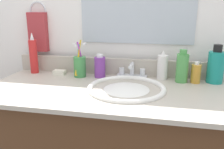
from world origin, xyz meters
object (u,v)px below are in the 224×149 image
(bottle_mouthwash_teal, at_px, (216,66))
(bottle_oil_amber, at_px, (196,73))
(hand_towel, at_px, (38,32))
(cup_green, at_px, (80,66))
(faucet, at_px, (132,72))
(bottle_lotion_white, at_px, (162,67))
(bottle_cream_purple, at_px, (100,67))
(bottle_toner_green, at_px, (182,67))
(bottle_spray_red, at_px, (33,56))
(soap_bar, at_px, (60,72))

(bottle_mouthwash_teal, bearing_deg, bottle_oil_amber, -165.72)
(hand_towel, relative_size, cup_green, 1.13)
(faucet, relative_size, bottle_lotion_white, 1.07)
(bottle_cream_purple, height_order, bottle_toner_green, bottle_toner_green)
(bottle_toner_green, distance_m, bottle_mouthwash_teal, 0.16)
(bottle_spray_red, relative_size, bottle_cream_purple, 1.85)
(bottle_mouthwash_teal, bearing_deg, faucet, 179.33)
(bottle_toner_green, xyz_separation_m, cup_green, (-0.52, -0.01, -0.01))
(bottle_mouthwash_teal, bearing_deg, soap_bar, -178.70)
(bottle_mouthwash_teal, distance_m, soap_bar, 0.81)
(soap_bar, bearing_deg, bottle_mouthwash_teal, 1.30)
(bottle_spray_red, bearing_deg, bottle_cream_purple, -1.23)
(faucet, xyz_separation_m, bottle_spray_red, (-0.55, -0.02, 0.07))
(bottle_oil_amber, xyz_separation_m, bottle_toner_green, (-0.07, 0.00, 0.03))
(bottle_cream_purple, bearing_deg, cup_green, -172.14)
(bottle_toner_green, height_order, cup_green, cup_green)
(bottle_toner_green, bearing_deg, bottle_lotion_white, 160.84)
(bottle_lotion_white, bearing_deg, bottle_mouthwash_teal, -2.21)
(bottle_spray_red, xyz_separation_m, bottle_mouthwash_teal, (0.96, 0.01, -0.02))
(bottle_cream_purple, relative_size, bottle_mouthwash_teal, 0.65)
(bottle_oil_amber, height_order, soap_bar, bottle_oil_amber)
(hand_towel, distance_m, bottle_toner_green, 0.82)
(hand_towel, distance_m, faucet, 0.59)
(bottle_oil_amber, distance_m, bottle_mouthwash_teal, 0.10)
(bottle_toner_green, height_order, bottle_mouthwash_teal, bottle_mouthwash_teal)
(hand_towel, bearing_deg, bottle_cream_purple, -12.76)
(hand_towel, distance_m, soap_bar, 0.27)
(hand_towel, height_order, bottle_cream_purple, hand_towel)
(bottle_spray_red, bearing_deg, cup_green, -4.73)
(hand_towel, bearing_deg, soap_bar, -28.81)
(bottle_oil_amber, distance_m, bottle_toner_green, 0.07)
(bottle_toner_green, bearing_deg, cup_green, -178.70)
(bottle_toner_green, relative_size, cup_green, 0.83)
(hand_towel, xyz_separation_m, bottle_lotion_white, (0.71, -0.06, -0.16))
(bottle_spray_red, height_order, bottle_lotion_white, bottle_spray_red)
(faucet, height_order, bottle_toner_green, bottle_toner_green)
(cup_green, bearing_deg, bottle_cream_purple, 7.86)
(bottle_mouthwash_teal, bearing_deg, bottle_toner_green, -171.70)
(cup_green, bearing_deg, bottle_toner_green, 1.30)
(faucet, height_order, bottle_oil_amber, bottle_oil_amber)
(faucet, distance_m, soap_bar, 0.40)
(bottle_cream_purple, distance_m, bottle_mouthwash_teal, 0.58)
(bottle_toner_green, bearing_deg, bottle_cream_purple, 179.62)
(bottle_oil_amber, height_order, bottle_spray_red, bottle_spray_red)
(bottle_spray_red, height_order, bottle_mouthwash_teal, bottle_spray_red)
(hand_towel, xyz_separation_m, bottle_cream_purple, (0.39, -0.09, -0.16))
(hand_towel, relative_size, bottle_toner_green, 1.36)
(hand_towel, relative_size, faucet, 1.38)
(bottle_oil_amber, height_order, bottle_mouthwash_teal, bottle_mouthwash_teal)
(faucet, distance_m, bottle_spray_red, 0.55)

